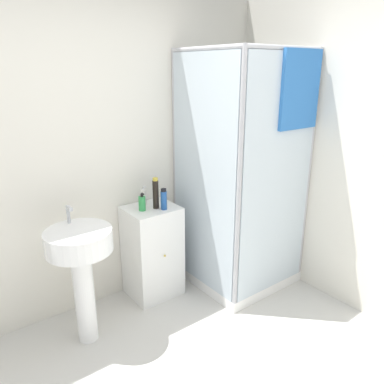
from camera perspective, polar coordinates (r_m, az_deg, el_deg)
wall_back at (r=2.98m, az=-16.55°, el=5.06°), size 6.40×0.06×2.50m
shower_enclosure at (r=3.36m, az=7.45°, el=-4.57°), size 0.85×0.88×2.05m
vanity_cabinet at (r=3.27m, az=-6.04°, el=-8.97°), size 0.42×0.39×0.80m
sink at (r=2.71m, az=-16.61°, el=-9.75°), size 0.45×0.45×1.00m
soap_dispenser at (r=3.03m, az=-7.62°, el=-1.71°), size 0.06×0.06×0.15m
shampoo_bottle_tall_black at (r=3.04m, az=-5.56°, el=-0.23°), size 0.05×0.05×0.26m
shampoo_bottle_blue at (r=3.03m, az=-4.33°, el=-1.13°), size 0.05×0.05×0.18m
lotion_bottle_white at (r=3.14m, az=-7.35°, el=-0.77°), size 0.05×0.05×0.17m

